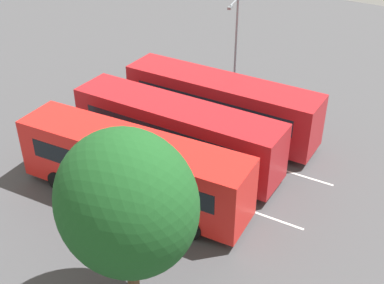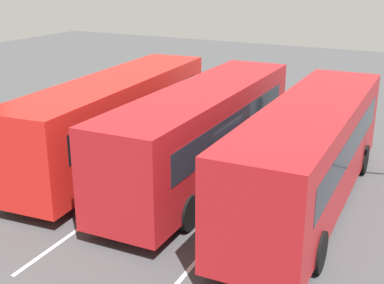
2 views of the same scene
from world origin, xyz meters
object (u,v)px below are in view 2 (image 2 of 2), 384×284
object	(u,v)px
bus_center_right	(116,117)
pedestrian	(321,116)
bus_far_left	(310,151)
bus_center_left	(204,130)

from	to	relation	value
bus_center_right	pedestrian	distance (m)	9.13
bus_center_right	pedestrian	xyz separation A→B (m)	(6.69, -6.17, -0.81)
bus_far_left	bus_center_left	xyz separation A→B (m)	(0.38, 3.89, 0.00)
bus_far_left	pedestrian	world-z (taller)	bus_far_left
bus_far_left	pedestrian	xyz separation A→B (m)	(6.98, 1.44, -0.81)
pedestrian	bus_far_left	bearing A→B (deg)	-11.99
bus_far_left	bus_center_right	world-z (taller)	same
bus_far_left	bus_center_left	world-z (taller)	same
bus_far_left	bus_center_right	xyz separation A→B (m)	(0.29, 7.60, 0.00)
pedestrian	bus_center_right	bearing A→B (deg)	-66.29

